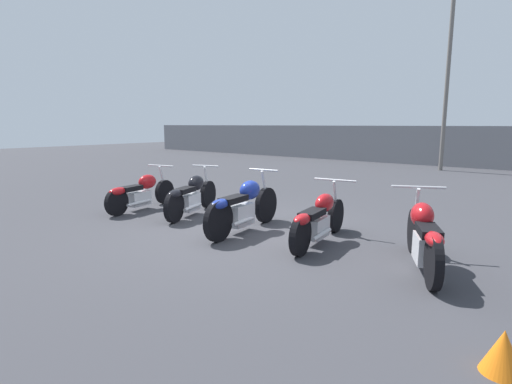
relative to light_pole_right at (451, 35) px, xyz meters
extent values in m
plane|color=#38383D|center=(-0.10, -12.22, -5.27)|extent=(60.00, 60.00, 0.00)
cube|color=gray|center=(-0.10, 1.70, -4.37)|extent=(40.00, 0.04, 1.79)
cylinder|color=slate|center=(0.00, 0.00, -0.81)|extent=(0.16, 0.16, 8.92)
cylinder|color=black|center=(-3.16, -11.52, -4.98)|extent=(0.21, 0.58, 0.57)
cylinder|color=black|center=(-2.87, -12.97, -4.98)|extent=(0.21, 0.58, 0.57)
cube|color=silver|center=(-3.00, -12.32, -5.01)|extent=(0.30, 0.56, 0.31)
ellipsoid|color=#AD1419|center=(-3.05, -12.07, -4.67)|extent=(0.36, 0.53, 0.32)
cube|color=black|center=(-2.95, -12.56, -4.75)|extent=(0.33, 0.54, 0.10)
ellipsoid|color=#AD1419|center=(-2.88, -12.92, -4.76)|extent=(0.28, 0.47, 0.16)
cylinder|color=silver|center=(-3.14, -11.62, -4.35)|extent=(0.74, 0.18, 0.04)
cylinder|color=silver|center=(-3.15, -11.57, -4.67)|extent=(0.10, 0.25, 0.62)
cylinder|color=silver|center=(-2.85, -12.44, -5.07)|extent=(0.20, 0.68, 0.07)
cylinder|color=black|center=(-2.00, -11.21, -4.96)|extent=(0.30, 0.61, 0.62)
cylinder|color=black|center=(-1.50, -12.58, -4.96)|extent=(0.30, 0.61, 0.62)
cube|color=silver|center=(-1.73, -11.97, -4.99)|extent=(0.37, 0.56, 0.34)
ellipsoid|color=black|center=(-1.81, -11.73, -4.62)|extent=(0.41, 0.54, 0.32)
cube|color=black|center=(-1.64, -12.20, -4.70)|extent=(0.41, 0.58, 0.10)
ellipsoid|color=black|center=(-1.52, -12.54, -4.71)|extent=(0.34, 0.48, 0.16)
cylinder|color=silver|center=(-1.96, -11.31, -4.30)|extent=(0.60, 0.24, 0.04)
cylinder|color=silver|center=(-1.98, -11.26, -4.63)|extent=(0.13, 0.25, 0.64)
cylinder|color=silver|center=(-1.56, -12.06, -5.05)|extent=(0.29, 0.63, 0.07)
cylinder|color=black|center=(-0.16, -11.44, -4.93)|extent=(0.19, 0.69, 0.68)
cylinder|color=black|center=(0.04, -12.94, -4.93)|extent=(0.19, 0.69, 0.68)
cube|color=silver|center=(-0.05, -12.27, -4.96)|extent=(0.27, 0.57, 0.37)
ellipsoid|color=navy|center=(-0.08, -12.01, -4.55)|extent=(0.35, 0.53, 0.34)
cube|color=black|center=(-0.01, -12.52, -4.64)|extent=(0.31, 0.60, 0.10)
ellipsoid|color=navy|center=(0.04, -12.89, -4.66)|extent=(0.26, 0.46, 0.16)
cylinder|color=silver|center=(-0.14, -11.54, -4.24)|extent=(0.61, 0.12, 0.04)
cylinder|color=silver|center=(-0.15, -11.49, -4.58)|extent=(0.08, 0.26, 0.67)
cylinder|color=silver|center=(0.09, -12.40, -5.03)|extent=(0.15, 0.58, 0.07)
cylinder|color=black|center=(1.22, -11.22, -4.97)|extent=(0.19, 0.59, 0.58)
cylinder|color=black|center=(1.45, -12.70, -4.97)|extent=(0.19, 0.59, 0.58)
cube|color=silver|center=(1.34, -12.03, -5.00)|extent=(0.28, 0.56, 0.32)
ellipsoid|color=#AD1419|center=(1.31, -11.78, -4.65)|extent=(0.33, 0.54, 0.30)
cube|color=black|center=(1.38, -12.29, -4.73)|extent=(0.33, 0.61, 0.10)
ellipsoid|color=#AD1419|center=(1.44, -12.65, -4.74)|extent=(0.26, 0.47, 0.16)
cylinder|color=silver|center=(1.23, -11.32, -4.33)|extent=(0.74, 0.15, 0.04)
cylinder|color=silver|center=(1.23, -11.27, -4.65)|extent=(0.09, 0.25, 0.63)
cylinder|color=silver|center=(1.49, -12.16, -5.06)|extent=(0.17, 0.68, 0.07)
cylinder|color=black|center=(2.65, -11.49, -4.95)|extent=(0.38, 0.62, 0.64)
cylinder|color=black|center=(3.27, -12.74, -4.95)|extent=(0.38, 0.62, 0.64)
cube|color=silver|center=(2.99, -12.18, -4.98)|extent=(0.40, 0.54, 0.35)
ellipsoid|color=#AD1419|center=(2.89, -11.97, -4.59)|extent=(0.48, 0.57, 0.34)
cube|color=black|center=(3.10, -12.39, -4.68)|extent=(0.46, 0.60, 0.10)
ellipsoid|color=#AD1419|center=(3.25, -12.69, -4.69)|extent=(0.38, 0.48, 0.16)
cylinder|color=silver|center=(2.70, -11.58, -4.27)|extent=(0.67, 0.36, 0.04)
cylinder|color=silver|center=(2.67, -11.54, -4.61)|extent=(0.16, 0.25, 0.65)
cylinder|color=silver|center=(3.16, -12.25, -5.04)|extent=(0.33, 0.57, 0.07)
cone|color=orange|center=(4.15, -14.05, -5.09)|extent=(0.31, 0.31, 0.35)
camera|label=1|loc=(4.46, -17.38, -3.39)|focal=28.00mm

